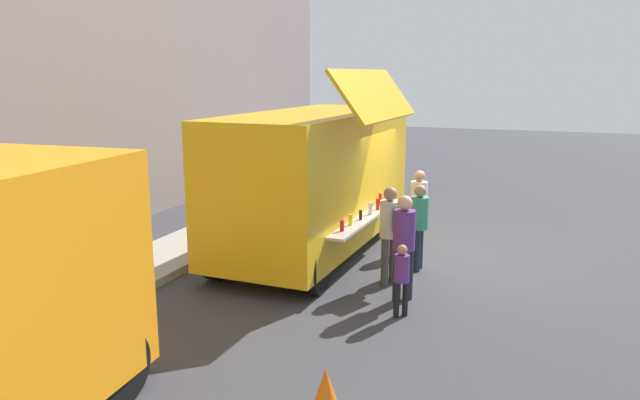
{
  "coord_description": "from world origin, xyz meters",
  "views": [
    {
      "loc": [
        -12.16,
        -2.08,
        3.72
      ],
      "look_at": [
        -1.55,
        1.95,
        1.3
      ],
      "focal_mm": 33.36,
      "sensor_mm": 36.0,
      "label": 1
    }
  ],
  "objects_px": {
    "customer_mid_with_backpack": "(392,226)",
    "food_truck_main": "(317,177)",
    "traffic_cone_orange": "(326,392)",
    "customer_rear_waiting": "(404,239)",
    "customer_extra_browsing": "(419,203)",
    "child_near_queue": "(402,274)",
    "customer_front_ordering": "(419,220)",
    "trash_bin": "(296,185)"
  },
  "relations": [
    {
      "from": "customer_mid_with_backpack",
      "to": "food_truck_main",
      "type": "bearing_deg",
      "value": -12.05
    },
    {
      "from": "traffic_cone_orange",
      "to": "customer_rear_waiting",
      "type": "height_order",
      "value": "customer_rear_waiting"
    },
    {
      "from": "customer_mid_with_backpack",
      "to": "customer_extra_browsing",
      "type": "bearing_deg",
      "value": -66.04
    },
    {
      "from": "food_truck_main",
      "to": "customer_mid_with_backpack",
      "type": "bearing_deg",
      "value": -124.61
    },
    {
      "from": "food_truck_main",
      "to": "child_near_queue",
      "type": "bearing_deg",
      "value": -136.87
    },
    {
      "from": "food_truck_main",
      "to": "customer_extra_browsing",
      "type": "height_order",
      "value": "food_truck_main"
    },
    {
      "from": "customer_mid_with_backpack",
      "to": "customer_front_ordering",
      "type": "bearing_deg",
      "value": -82.75
    },
    {
      "from": "traffic_cone_orange",
      "to": "trash_bin",
      "type": "distance_m",
      "value": 11.18
    },
    {
      "from": "trash_bin",
      "to": "customer_rear_waiting",
      "type": "relative_size",
      "value": 0.58
    },
    {
      "from": "food_truck_main",
      "to": "traffic_cone_orange",
      "type": "height_order",
      "value": "food_truck_main"
    },
    {
      "from": "traffic_cone_orange",
      "to": "child_near_queue",
      "type": "xyz_separation_m",
      "value": [
        2.98,
        -0.15,
        0.42
      ]
    },
    {
      "from": "trash_bin",
      "to": "customer_front_ordering",
      "type": "height_order",
      "value": "customer_front_ordering"
    },
    {
      "from": "food_truck_main",
      "to": "customer_rear_waiting",
      "type": "xyz_separation_m",
      "value": [
        -2.15,
        -2.36,
        -0.54
      ]
    },
    {
      "from": "food_truck_main",
      "to": "child_near_queue",
      "type": "height_order",
      "value": "food_truck_main"
    },
    {
      "from": "traffic_cone_orange",
      "to": "trash_bin",
      "type": "height_order",
      "value": "trash_bin"
    },
    {
      "from": "customer_front_ordering",
      "to": "child_near_queue",
      "type": "bearing_deg",
      "value": 97.22
    },
    {
      "from": "customer_mid_with_backpack",
      "to": "customer_extra_browsing",
      "type": "xyz_separation_m",
      "value": [
        2.3,
        -0.01,
        -0.05
      ]
    },
    {
      "from": "traffic_cone_orange",
      "to": "customer_front_ordering",
      "type": "bearing_deg",
      "value": 0.64
    },
    {
      "from": "customer_front_ordering",
      "to": "food_truck_main",
      "type": "bearing_deg",
      "value": -9.88
    },
    {
      "from": "food_truck_main",
      "to": "customer_front_ordering",
      "type": "xyz_separation_m",
      "value": [
        -0.49,
        -2.28,
        -0.61
      ]
    },
    {
      "from": "child_near_queue",
      "to": "customer_front_ordering",
      "type": "bearing_deg",
      "value": -36.57
    },
    {
      "from": "traffic_cone_orange",
      "to": "customer_mid_with_backpack",
      "type": "distance_m",
      "value": 4.43
    },
    {
      "from": "food_truck_main",
      "to": "traffic_cone_orange",
      "type": "distance_m",
      "value": 6.4
    },
    {
      "from": "customer_rear_waiting",
      "to": "child_near_queue",
      "type": "bearing_deg",
      "value": 143.9
    },
    {
      "from": "customer_rear_waiting",
      "to": "customer_extra_browsing",
      "type": "distance_m",
      "value": 3.01
    },
    {
      "from": "customer_rear_waiting",
      "to": "customer_extra_browsing",
      "type": "xyz_separation_m",
      "value": [
        2.99,
        0.37,
        -0.04
      ]
    },
    {
      "from": "trash_bin",
      "to": "customer_rear_waiting",
      "type": "distance_m",
      "value": 8.03
    },
    {
      "from": "customer_mid_with_backpack",
      "to": "traffic_cone_orange",
      "type": "bearing_deg",
      "value": 119.01
    },
    {
      "from": "trash_bin",
      "to": "customer_front_ordering",
      "type": "relative_size",
      "value": 0.62
    },
    {
      "from": "trash_bin",
      "to": "food_truck_main",
      "type": "bearing_deg",
      "value": -151.93
    },
    {
      "from": "trash_bin",
      "to": "customer_extra_browsing",
      "type": "height_order",
      "value": "customer_extra_browsing"
    },
    {
      "from": "customer_rear_waiting",
      "to": "trash_bin",
      "type": "bearing_deg",
      "value": -11.02
    },
    {
      "from": "customer_extra_browsing",
      "to": "food_truck_main",
      "type": "bearing_deg",
      "value": 1.34
    },
    {
      "from": "food_truck_main",
      "to": "customer_mid_with_backpack",
      "type": "distance_m",
      "value": 2.52
    },
    {
      "from": "trash_bin",
      "to": "customer_extra_browsing",
      "type": "bearing_deg",
      "value": -129.09
    },
    {
      "from": "customer_rear_waiting",
      "to": "food_truck_main",
      "type": "bearing_deg",
      "value": 0.94
    },
    {
      "from": "food_truck_main",
      "to": "child_near_queue",
      "type": "distance_m",
      "value": 3.88
    },
    {
      "from": "traffic_cone_orange",
      "to": "customer_front_ordering",
      "type": "height_order",
      "value": "customer_front_ordering"
    },
    {
      "from": "customer_rear_waiting",
      "to": "customer_front_ordering",
      "type": "bearing_deg",
      "value": -44.05
    },
    {
      "from": "food_truck_main",
      "to": "customer_extra_browsing",
      "type": "xyz_separation_m",
      "value": [
        0.84,
        -2.0,
        -0.58
      ]
    },
    {
      "from": "customer_mid_with_backpack",
      "to": "trash_bin",
      "type": "bearing_deg",
      "value": -29.17
    },
    {
      "from": "food_truck_main",
      "to": "customer_mid_with_backpack",
      "type": "height_order",
      "value": "food_truck_main"
    }
  ]
}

